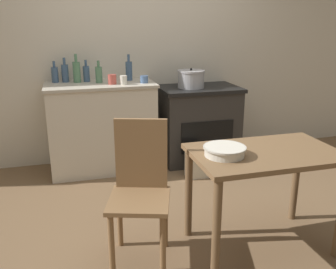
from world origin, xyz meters
TOP-DOWN VIEW (x-y plane):
  - ground_plane at (0.00, 0.00)m, footprint 14.00×14.00m
  - wall_back at (0.00, 1.58)m, footprint 8.00×0.07m
  - counter_cabinet at (-0.49, 1.26)m, footprint 1.14×0.61m
  - stove at (0.62, 1.25)m, footprint 0.90×0.63m
  - work_table at (0.44, -0.55)m, footprint 1.02×0.63m
  - chair at (-0.41, -0.41)m, footprint 0.50×0.50m
  - flour_sack at (0.43, 0.75)m, footprint 0.22×0.16m
  - stock_pot at (0.51, 1.23)m, footprint 0.31×0.31m
  - mixing_bowl_large at (0.13, -0.55)m, footprint 0.28×0.28m
  - bottle_far_left at (-0.16, 1.35)m, footprint 0.07×0.07m
  - bottle_left at (-0.49, 1.29)m, footprint 0.07×0.07m
  - bottle_mid_left at (-0.61, 1.39)m, footprint 0.07×0.07m
  - bottle_center_left at (-0.94, 1.43)m, footprint 0.07×0.07m
  - bottle_center at (-0.71, 1.37)m, footprint 0.08×0.08m
  - bottle_center_right at (-0.83, 1.42)m, footprint 0.07×0.07m
  - cup_mid_right at (-0.26, 1.12)m, footprint 0.07×0.07m
  - cup_right at (-0.37, 1.16)m, footprint 0.09×0.09m
  - cup_far_right at (-0.04, 1.15)m, footprint 0.08×0.08m

SIDE VIEW (x-z plane):
  - ground_plane at x=0.00m, z-range 0.00..0.00m
  - flour_sack at x=0.43m, z-range 0.00..0.34m
  - stove at x=0.62m, z-range 0.00..0.87m
  - counter_cabinet at x=-0.49m, z-range 0.00..0.96m
  - chair at x=-0.41m, z-range 0.03..0.99m
  - work_table at x=0.44m, z-range 0.25..0.98m
  - mixing_bowl_large at x=0.13m, z-range 0.74..0.81m
  - stock_pot at x=0.51m, z-range 0.85..1.07m
  - cup_far_right at x=-0.04m, z-range 0.96..1.03m
  - cup_mid_right at x=-0.26m, z-range 0.96..1.05m
  - cup_right at x=-0.37m, z-range 0.96..1.06m
  - bottle_center_left at x=-0.94m, z-range 0.93..1.15m
  - bottle_left at x=-0.49m, z-range 0.93..1.16m
  - bottle_mid_left at x=-0.61m, z-range 0.93..1.16m
  - bottle_center_right at x=-0.83m, z-range 0.93..1.18m
  - bottle_far_left at x=-0.16m, z-range 0.92..1.21m
  - bottle_center at x=-0.71m, z-range 0.92..1.22m
  - wall_back at x=0.00m, z-range 0.00..2.55m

